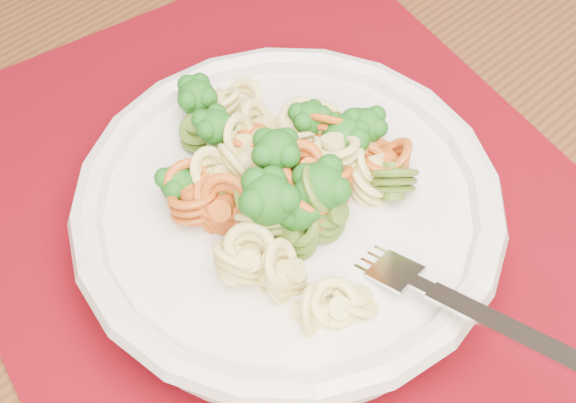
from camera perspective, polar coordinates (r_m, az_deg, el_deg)
The scene contains 5 objects.
dining_table at distance 0.64m, azimuth 3.75°, elevation -0.57°, with size 1.70×1.36×0.75m.
placemat at distance 0.50m, azimuth 0.79°, elevation -2.59°, with size 0.48×0.37×0.00m, color #63040D.
pasta_bowl at distance 0.48m, azimuth -0.00°, elevation -0.74°, with size 0.26×0.26×0.05m.
pasta_broccoli_heap at distance 0.46m, azimuth -0.00°, elevation 0.44°, with size 0.22×0.22×0.06m, color #E7D072, non-canonical shape.
fork at distance 0.44m, azimuth 7.61°, elevation -4.98°, with size 0.19×0.02×0.01m, color silver, non-canonical shape.
Camera 1 is at (-0.27, 0.24, 1.17)m, focal length 50.00 mm.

